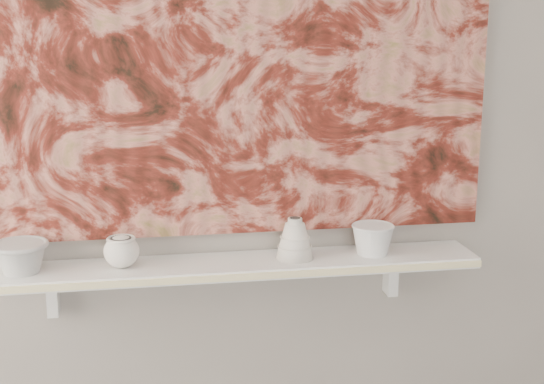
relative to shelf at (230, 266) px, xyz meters
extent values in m
plane|color=gray|center=(0.00, 0.09, 0.44)|extent=(3.60, 0.00, 3.60)
cube|color=silver|center=(0.00, 0.00, 0.00)|extent=(1.40, 0.18, 0.03)
cube|color=beige|center=(0.00, -0.09, 0.00)|extent=(1.40, 0.01, 0.02)
cube|color=silver|center=(-0.49, 0.06, -0.07)|extent=(0.03, 0.06, 0.12)
cube|color=silver|center=(0.49, 0.06, -0.07)|extent=(0.03, 0.06, 0.12)
cube|color=maroon|center=(0.00, 0.08, 0.62)|extent=(1.50, 0.02, 1.10)
cube|color=black|center=(0.45, 0.07, 0.32)|extent=(0.09, 0.00, 0.08)
camera|label=1|loc=(-0.22, -1.99, 0.68)|focal=50.00mm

